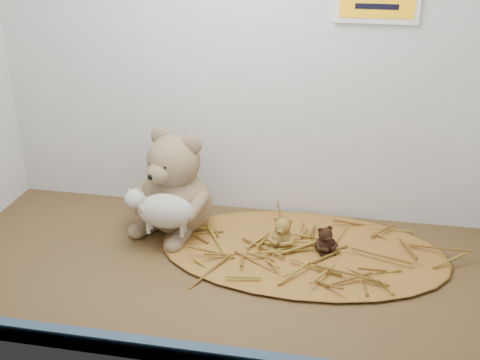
% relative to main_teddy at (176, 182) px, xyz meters
% --- Properties ---
extents(alcove_shell, '(1.20, 0.60, 0.90)m').
position_rel_main_teddy_xyz_m(alcove_shell, '(0.13, -0.07, 0.32)').
color(alcove_shell, '#463318').
rests_on(alcove_shell, ground).
extents(front_rail, '(1.19, 0.02, 0.04)m').
position_rel_main_teddy_xyz_m(front_rail, '(0.13, -0.45, -0.11)').
color(front_rail, '#375369').
rests_on(front_rail, shelf_floor).
extents(straw_bed, '(0.65, 0.38, 0.01)m').
position_rel_main_teddy_xyz_m(straw_bed, '(0.31, -0.06, -0.12)').
color(straw_bed, brown).
rests_on(straw_bed, shelf_floor).
extents(main_teddy, '(0.27, 0.28, 0.25)m').
position_rel_main_teddy_xyz_m(main_teddy, '(0.00, 0.00, 0.00)').
color(main_teddy, '#947B5B').
rests_on(main_teddy, shelf_floor).
extents(toy_lamb, '(0.17, 0.10, 0.11)m').
position_rel_main_teddy_xyz_m(toy_lamb, '(0.00, -0.09, -0.03)').
color(toy_lamb, beige).
rests_on(toy_lamb, main_teddy).
extents(mini_teddy_tan, '(0.07, 0.07, 0.08)m').
position_rel_main_teddy_xyz_m(mini_teddy_tan, '(0.26, -0.05, -0.08)').
color(mini_teddy_tan, olive).
rests_on(mini_teddy_tan, straw_bed).
extents(mini_teddy_brown, '(0.07, 0.07, 0.06)m').
position_rel_main_teddy_xyz_m(mini_teddy_brown, '(0.36, -0.06, -0.08)').
color(mini_teddy_brown, black).
rests_on(mini_teddy_brown, straw_bed).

